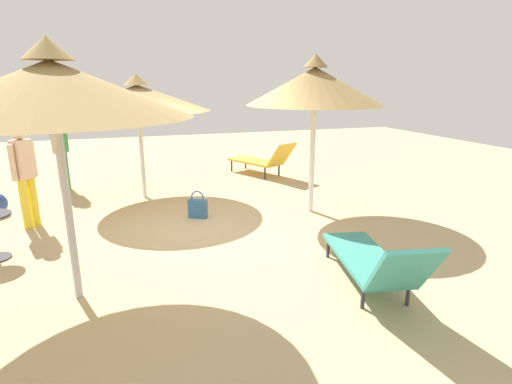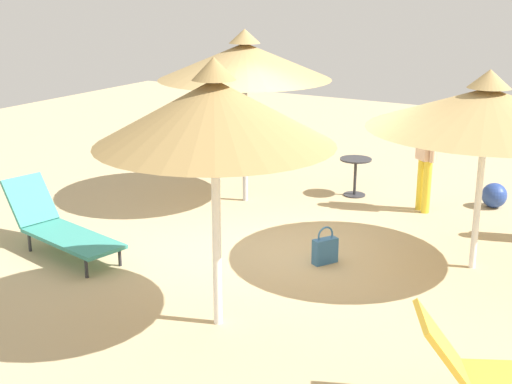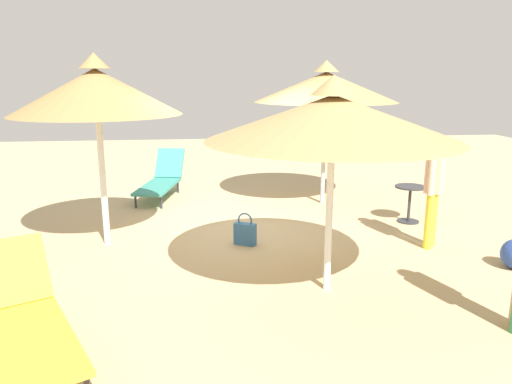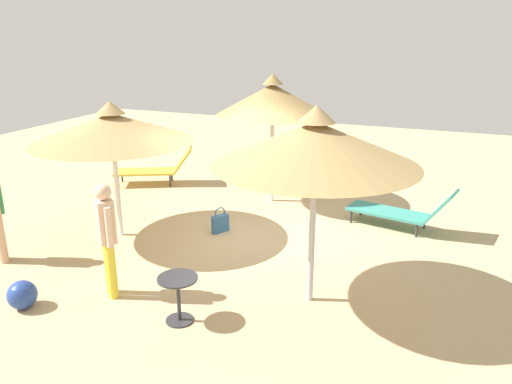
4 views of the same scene
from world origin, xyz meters
The scene contains 10 objects.
ground centered at (0.00, 0.00, -0.05)m, with size 24.00×24.00×0.10m, color tan.
parasol_umbrella_front centered at (-2.06, -0.29, 2.25)m, with size 2.39×2.39×2.79m.
parasol_umbrella_back centered at (1.76, 1.70, 2.27)m, with size 2.72×2.72×2.76m.
parasol_umbrella_center centered at (0.82, -2.22, 2.03)m, with size 2.84×2.84×2.49m.
lounge_chair_near_left centered at (-1.45, 2.61, 0.37)m, with size 0.99×2.06×0.89m.
lounge_chair_edge centered at (-2.18, -3.36, 0.41)m, with size 1.40×1.97×0.91m.
person_standing_far_right centered at (2.70, -0.98, 0.95)m, with size 0.34×0.37×1.68m.
handbag centered at (0.00, -0.56, 0.18)m, with size 0.35×0.27×0.50m.
side_table_round centered at (2.93, 0.26, 0.43)m, with size 0.53×0.53×0.64m.
beach_ball centered at (3.45, -1.90, 0.20)m, with size 0.40×0.40×0.40m, color navy.
Camera 4 is at (7.81, 3.33, 3.65)m, focal length 34.77 mm.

